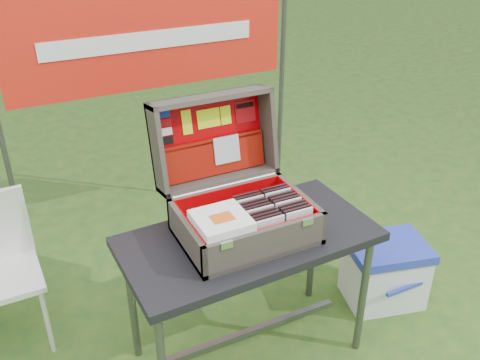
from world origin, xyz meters
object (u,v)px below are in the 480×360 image
suitcase (239,177)px  cardboard_box (300,232)px  chair (3,281)px  cooler (384,272)px  table (248,296)px

suitcase → cardboard_box: suitcase is taller
cardboard_box → chair: bearing=166.9°
suitcase → cooler: (0.86, -0.04, -0.78)m
chair → cooler: bearing=-18.2°
suitcase → cardboard_box: size_ratio=1.58×
suitcase → chair: 1.27m
suitcase → cardboard_box: bearing=37.0°
suitcase → table: bearing=-74.2°
table → chair: 1.18m
chair → cardboard_box: size_ratio=2.18×
suitcase → cardboard_box: 1.14m
suitcase → cardboard_box: (0.66, 0.50, -0.79)m
table → cardboard_box: 0.87m
suitcase → chair: (-1.01, 0.52, -0.58)m
cooler → suitcase: bearing=-169.4°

